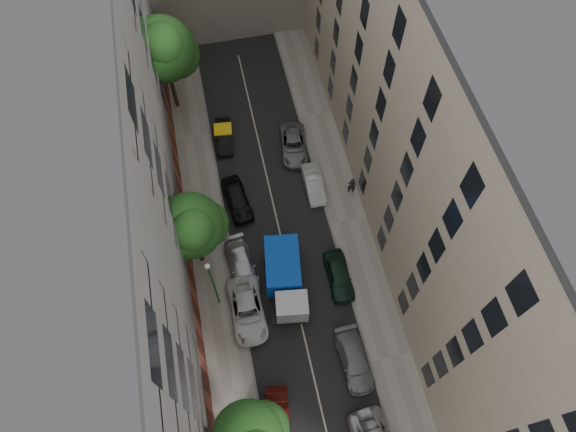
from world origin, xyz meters
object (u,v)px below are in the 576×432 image
object	(u,v)px
tarp_truck	(285,278)
car_right_4	(294,145)
car_left_2	(247,310)
lamp_post	(212,281)
car_left_5	(224,136)
tree_far	(164,52)
car_right_2	(339,276)
car_right_3	(314,184)
pedestrian	(352,186)
tree_mid	(192,228)
car_right_1	(354,361)
car_left_1	(278,420)
car_left_4	(237,200)
car_left_3	(242,265)

from	to	relation	value
tarp_truck	car_right_4	distance (m)	12.56
car_left_2	lamp_post	size ratio (longest dim) A/B	0.77
car_left_2	car_right_4	world-z (taller)	car_left_2
lamp_post	car_left_5	bearing A→B (deg)	79.75
tarp_truck	car_left_2	size ratio (longest dim) A/B	1.22
car_left_5	tree_far	xyz separation A→B (m)	(-3.45, 4.67, 5.91)
car_right_2	lamp_post	bearing A→B (deg)	-179.59
car_right_3	pedestrian	xyz separation A→B (m)	(2.87, -1.05, 0.42)
tree_mid	tree_far	xyz separation A→B (m)	(-0.13, 15.54, 1.13)
car_right_4	lamp_post	world-z (taller)	lamp_post
tree_mid	pedestrian	xyz separation A→B (m)	(12.58, 3.50, -4.35)
car_right_1	car_right_4	world-z (taller)	car_right_1
car_right_4	car_left_1	bearing A→B (deg)	-97.64
car_left_2	pedestrian	xyz separation A→B (m)	(10.00, 8.35, 0.35)
car_left_4	tree_mid	bearing A→B (deg)	-135.64
car_right_4	pedestrian	xyz separation A→B (m)	(3.60, -5.25, 0.42)
tree_far	car_right_4	bearing A→B (deg)	-36.71
car_left_1	lamp_post	distance (m)	9.89
car_left_2	car_right_1	world-z (taller)	car_left_2
car_left_3	pedestrian	size ratio (longest dim) A/B	2.51
car_left_4	car_right_4	world-z (taller)	car_left_4
car_right_1	car_left_3	bearing A→B (deg)	124.25
car_left_3	car_right_4	world-z (taller)	car_left_3
car_left_2	car_right_2	world-z (taller)	car_left_2
car_right_4	car_right_1	bearing A→B (deg)	-82.18
car_left_2	car_left_5	xyz separation A→B (m)	(0.74, 15.73, -0.08)
car_left_1	pedestrian	size ratio (longest dim) A/B	2.26
car_left_3	tree_far	bearing A→B (deg)	93.28
tarp_truck	tree_mid	distance (m)	7.63
car_right_1	car_right_4	distance (m)	18.60
car_left_5	car_right_2	bearing A→B (deg)	-60.66
car_left_2	tarp_truck	bearing A→B (deg)	26.07
car_right_1	lamp_post	size ratio (longest dim) A/B	0.68
car_right_3	lamp_post	bearing A→B (deg)	-137.16
car_left_1	car_right_4	size ratio (longest dim) A/B	0.90
car_right_2	car_right_3	size ratio (longest dim) A/B	1.06
car_right_1	tree_mid	bearing A→B (deg)	130.71
pedestrian	car_left_2	bearing A→B (deg)	60.60
tarp_truck	car_left_4	size ratio (longest dim) A/B	1.44
car_left_1	tree_mid	size ratio (longest dim) A/B	0.53
tarp_truck	car_left_5	world-z (taller)	tarp_truck
car_left_3	lamp_post	distance (m)	4.76
car_left_4	lamp_post	size ratio (longest dim) A/B	0.65
tree_far	car_left_3	bearing A→B (deg)	-80.18
tree_mid	car_right_1	bearing A→B (deg)	-47.33
car_left_5	car_right_4	distance (m)	6.04
tarp_truck	pedestrian	xyz separation A→B (m)	(6.92, 6.83, -0.46)
car_right_3	car_left_5	bearing A→B (deg)	135.99
car_right_4	pedestrian	distance (m)	6.38
car_right_2	tree_mid	bearing A→B (deg)	160.17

